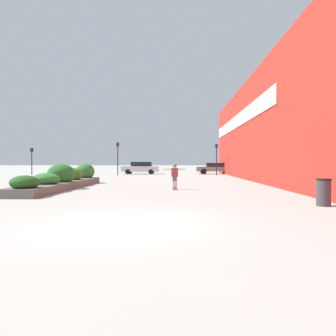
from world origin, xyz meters
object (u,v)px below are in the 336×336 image
object	(u,v)px
trash_bin	(324,192)
traffic_light_left	(118,153)
skateboarder	(175,173)
car_leftmost	(215,168)
traffic_light_right	(217,154)
car_center_left	(141,168)
skateboard	(175,188)
traffic_light_far_left	(32,156)

from	to	relation	value
trash_bin	traffic_light_left	size ratio (longest dim) A/B	0.25
skateboarder	trash_bin	bearing A→B (deg)	-45.81
car_leftmost	traffic_light_left	xyz separation A→B (m)	(-11.54, -4.41, 1.77)
traffic_light_left	traffic_light_right	bearing A→B (deg)	2.55
trash_bin	car_center_left	size ratio (longest dim) A/B	0.20
skateboard	car_leftmost	distance (m)	24.21
traffic_light_right	traffic_light_far_left	xyz separation A→B (m)	(-21.48, -0.00, -0.26)
trash_bin	skateboard	bearing A→B (deg)	128.15
trash_bin	traffic_light_right	xyz separation A→B (m)	(-0.60, 26.35, 1.97)
skateboarder	traffic_light_left	size ratio (longest dim) A/B	0.35
skateboarder	car_center_left	world-z (taller)	car_center_left
car_leftmost	car_center_left	world-z (taller)	car_center_left
traffic_light_left	traffic_light_far_left	world-z (taller)	traffic_light_left
skateboard	car_center_left	world-z (taller)	car_center_left
car_center_left	traffic_light_left	size ratio (longest dim) A/B	1.23
skateboard	car_leftmost	xyz separation A→B (m)	(4.79, 23.72, 0.70)
trash_bin	traffic_light_right	size ratio (longest dim) A/B	0.26
traffic_light_far_left	skateboarder	bearing A→B (deg)	-49.46
skateboarder	car_center_left	distance (m)	23.84
car_leftmost	traffic_light_right	distance (m)	4.26
trash_bin	car_leftmost	bearing A→B (deg)	90.65
trash_bin	traffic_light_left	world-z (taller)	traffic_light_left
car_leftmost	car_center_left	distance (m)	9.42
skateboarder	traffic_light_far_left	size ratio (longest dim) A/B	0.42
skateboarder	traffic_light_right	distance (m)	20.38
traffic_light_right	traffic_light_far_left	bearing A→B (deg)	-180.00
trash_bin	traffic_light_right	bearing A→B (deg)	91.31
trash_bin	traffic_light_far_left	world-z (taller)	traffic_light_far_left
skateboard	car_leftmost	size ratio (longest dim) A/B	0.15
car_center_left	traffic_light_right	size ratio (longest dim) A/B	1.29
skateboarder	car_center_left	size ratio (longest dim) A/B	0.29
traffic_light_far_left	traffic_light_left	bearing A→B (deg)	-2.82
skateboarder	traffic_light_far_left	bearing A→B (deg)	136.58
skateboard	traffic_light_right	xyz separation A→B (m)	(4.53, 19.81, 2.37)
car_leftmost	traffic_light_far_left	xyz separation A→B (m)	(-21.74, -3.91, 1.41)
traffic_light_right	traffic_light_far_left	distance (m)	21.48
skateboarder	car_center_left	xyz separation A→B (m)	(-4.62, 23.39, -0.10)
skateboard	traffic_light_left	bearing A→B (deg)	115.31
skateboard	car_center_left	xyz separation A→B (m)	(-4.62, 23.39, 0.73)
car_leftmost	car_center_left	bearing A→B (deg)	92.03
car_leftmost	traffic_light_left	distance (m)	12.48
skateboarder	trash_bin	world-z (taller)	skateboarder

